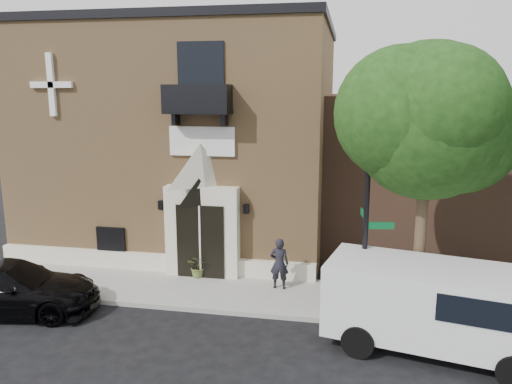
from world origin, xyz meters
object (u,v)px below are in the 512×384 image
dumpster (413,294)px  pedestrian_near (279,263)px  cargo_van (446,307)px  street_sign (366,228)px  black_sedan (8,288)px  fire_hydrant (428,311)px

dumpster → pedestrian_near: pedestrian_near is taller
pedestrian_near → cargo_van: bearing=147.7°
cargo_van → dumpster: 1.96m
street_sign → dumpster: 2.56m
black_sedan → fire_hydrant: black_sedan is taller
black_sedan → cargo_van: bearing=-99.9°
black_sedan → fire_hydrant: size_ratio=6.79×
black_sedan → street_sign: bearing=-92.8°
fire_hydrant → dumpster: (-0.35, 0.54, 0.26)m
black_sedan → cargo_van: 12.54m
fire_hydrant → pedestrian_near: size_ratio=0.46×
black_sedan → cargo_van: size_ratio=0.91×
dumpster → pedestrian_near: bearing=167.0°
street_sign → pedestrian_near: bearing=138.0°
street_sign → pedestrian_near: (-2.68, 1.77, -1.86)m
street_sign → fire_hydrant: street_sign is taller
black_sedan → dumpster: 12.07m
street_sign → fire_hydrant: 2.93m
pedestrian_near → fire_hydrant: bearing=158.9°
dumpster → cargo_van: bearing=-68.1°
cargo_van → fire_hydrant: 1.48m
cargo_van → street_sign: (-2.01, 1.32, 1.60)m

